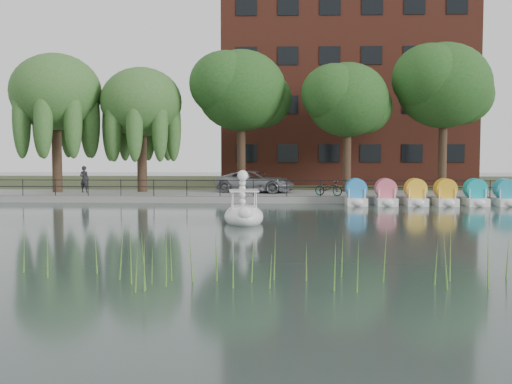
# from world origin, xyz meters

# --- Properties ---
(ground_plane) EXTENTS (120.00, 120.00, 0.00)m
(ground_plane) POSITION_xyz_m (0.00, 0.00, 0.00)
(ground_plane) COLOR #354443
(promenade) EXTENTS (40.00, 6.00, 0.40)m
(promenade) POSITION_xyz_m (0.00, 16.00, 0.20)
(promenade) COLOR gray
(promenade) RESTS_ON ground_plane
(kerb) EXTENTS (40.00, 0.25, 0.40)m
(kerb) POSITION_xyz_m (0.00, 13.05, 0.20)
(kerb) COLOR gray
(kerb) RESTS_ON ground_plane
(land_strip) EXTENTS (60.00, 22.00, 0.36)m
(land_strip) POSITION_xyz_m (0.00, 30.00, 0.18)
(land_strip) COLOR #47512D
(land_strip) RESTS_ON ground_plane
(railing) EXTENTS (32.00, 0.05, 1.00)m
(railing) POSITION_xyz_m (0.00, 13.25, 1.15)
(railing) COLOR black
(railing) RESTS_ON promenade
(apartment_building) EXTENTS (20.00, 10.07, 18.00)m
(apartment_building) POSITION_xyz_m (7.00, 29.97, 9.36)
(apartment_building) COLOR #4C1E16
(apartment_building) RESTS_ON land_strip
(willow_left) EXTENTS (5.88, 5.88, 9.01)m
(willow_left) POSITION_xyz_m (-13.00, 16.50, 6.87)
(willow_left) COLOR #473323
(willow_left) RESTS_ON promenade
(willow_mid) EXTENTS (5.32, 5.32, 8.15)m
(willow_mid) POSITION_xyz_m (-7.50, 17.00, 6.25)
(willow_mid) COLOR #473323
(willow_mid) RESTS_ON promenade
(broadleaf_center) EXTENTS (6.00, 6.00, 9.25)m
(broadleaf_center) POSITION_xyz_m (-1.00, 18.00, 7.06)
(broadleaf_center) COLOR #473323
(broadleaf_center) RESTS_ON promenade
(broadleaf_right) EXTENTS (5.40, 5.40, 8.32)m
(broadleaf_right) POSITION_xyz_m (6.00, 17.50, 6.39)
(broadleaf_right) COLOR #473323
(broadleaf_right) RESTS_ON promenade
(broadleaf_far) EXTENTS (6.30, 6.30, 9.71)m
(broadleaf_far) POSITION_xyz_m (12.50, 18.50, 7.40)
(broadleaf_far) COLOR #473323
(broadleaf_far) RESTS_ON promenade
(minivan) EXTENTS (3.99, 6.25, 1.61)m
(minivan) POSITION_xyz_m (-0.00, 16.53, 1.20)
(minivan) COLOR gray
(minivan) RESTS_ON promenade
(bicycle) EXTENTS (1.27, 1.81, 1.00)m
(bicycle) POSITION_xyz_m (4.54, 13.90, 0.90)
(bicycle) COLOR gray
(bicycle) RESTS_ON promenade
(pedestrian) EXTENTS (0.81, 0.64, 1.98)m
(pedestrian) POSITION_xyz_m (-11.07, 16.03, 1.39)
(pedestrian) COLOR black
(pedestrian) RESTS_ON promenade
(swan_boat) EXTENTS (1.99, 2.88, 2.30)m
(swan_boat) POSITION_xyz_m (0.00, 2.94, 0.50)
(swan_boat) COLOR white
(swan_boat) RESTS_ON ground_plane
(pedal_boat_row) EXTENTS (9.65, 1.70, 1.40)m
(pedal_boat_row) POSITION_xyz_m (10.22, 12.00, 0.61)
(pedal_boat_row) COLOR white
(pedal_boat_row) RESTS_ON ground_plane
(reed_bank) EXTENTS (24.00, 2.40, 1.20)m
(reed_bank) POSITION_xyz_m (2.00, -9.50, 0.60)
(reed_bank) COLOR #669938
(reed_bank) RESTS_ON ground_plane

